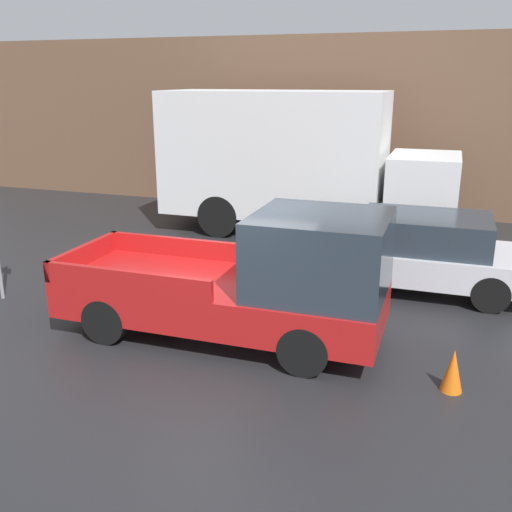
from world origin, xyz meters
The scene contains 7 objects.
ground_plane centered at (0.00, 0.00, 0.00)m, with size 60.00×60.00×0.00m, color #232326.
building_wall centered at (0.00, 10.07, 2.64)m, with size 28.00×0.15×5.28m.
pickup_truck centered at (0.41, 0.37, 0.98)m, with size 5.18×2.03×2.13m.
car centered at (2.72, 3.63, 0.76)m, with size 4.42×1.98×1.49m.
delivery_truck centered at (-0.80, 7.06, 1.98)m, with size 7.61×2.49×3.72m.
newspaper_box centered at (-2.90, 9.75, 0.57)m, with size 0.45×0.40×1.15m.
traffic_cone centered at (3.43, -0.32, 0.30)m, with size 0.29×0.29×0.60m.
Camera 1 is at (3.12, -7.58, 4.02)m, focal length 40.00 mm.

